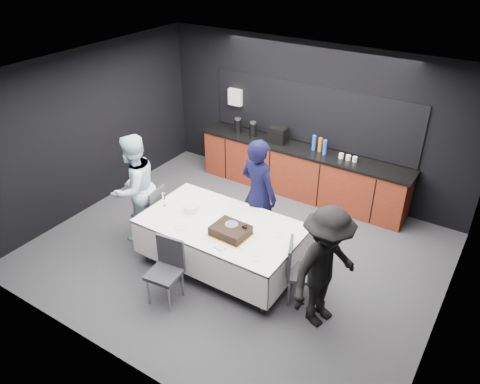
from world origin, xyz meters
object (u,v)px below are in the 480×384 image
person_left (134,188)px  party_table (221,231)px  champagne_flute (164,197)px  person_center (258,194)px  cake_assembly (231,231)px  chair_left (153,209)px  plate_stack (191,208)px  person_right (325,268)px  chair_right (298,268)px  chair_near (167,266)px

person_left → party_table: bearing=94.0°
champagne_flute → person_center: 1.44m
cake_assembly → person_left: size_ratio=0.31×
person_center → champagne_flute: bearing=49.6°
person_center → chair_left: bearing=39.4°
plate_stack → person_right: (2.26, -0.22, 0.02)m
cake_assembly → plate_stack: size_ratio=2.38×
party_table → chair_left: bearing=179.1°
chair_left → person_right: bearing=-4.3°
cake_assembly → chair_left: bearing=173.5°
chair_right → person_center: bearing=143.6°
cake_assembly → person_left: bearing=177.0°
plate_stack → person_center: (0.71, 0.77, 0.08)m
champagne_flute → cake_assembly: bearing=-3.7°
champagne_flute → chair_left: size_ratio=0.24×
chair_left → chair_near: bearing=-40.8°
cake_assembly → person_center: size_ratio=0.30×
chair_left → cake_assembly: bearing=-6.5°
chair_left → chair_right: bearing=-1.0°
chair_left → chair_right: same height
champagne_flute → chair_near: 1.21m
chair_near → party_table: bearing=75.5°
chair_right → chair_left: bearing=179.0°
party_table → chair_left: chair_left is taller
plate_stack → person_left: size_ratio=0.13×
person_center → person_right: size_ratio=1.07×
party_table → cake_assembly: 0.38m
cake_assembly → plate_stack: 0.85m
plate_stack → person_left: person_left is taller
champagne_flute → chair_left: bearing=164.1°
champagne_flute → person_center: (1.14, 0.87, -0.02)m
plate_stack → person_right: 2.27m
chair_left → person_left: size_ratio=0.52×
plate_stack → chair_near: size_ratio=0.25×
champagne_flute → person_center: size_ratio=0.12×
plate_stack → chair_right: size_ratio=0.25×
person_left → cake_assembly: bearing=88.7°
cake_assembly → chair_near: 0.98m
chair_right → person_right: person_right is taller
chair_right → party_table: bearing=178.8°
party_table → chair_near: bearing=-104.5°
champagne_flute → chair_near: (0.75, -0.86, -0.40)m
party_table → person_center: bearing=79.2°
party_table → champagne_flute: 1.04m
plate_stack → person_left: 1.07m
champagne_flute → chair_near: size_ratio=0.24×
party_table → person_right: size_ratio=1.36×
chair_near → person_center: (0.39, 1.72, 0.38)m
champagne_flute → chair_right: size_ratio=0.24×
chair_left → chair_right: size_ratio=1.00×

